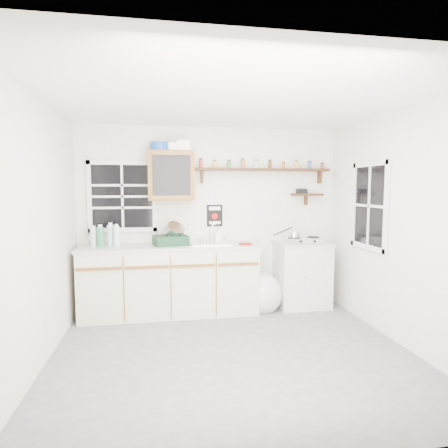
% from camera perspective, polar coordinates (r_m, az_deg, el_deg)
% --- Properties ---
extents(room, '(3.64, 3.24, 2.54)m').
position_cam_1_polar(room, '(3.68, 1.34, -0.93)').
color(room, '#525254').
rests_on(room, ground).
extents(main_cabinet, '(2.31, 0.63, 0.92)m').
position_cam_1_polar(main_cabinet, '(5.04, -8.17, -8.36)').
color(main_cabinet, beige).
rests_on(main_cabinet, floor).
extents(right_cabinet, '(0.73, 0.57, 0.91)m').
position_cam_1_polar(right_cabinet, '(5.42, 11.77, -7.48)').
color(right_cabinet, '#B6B7B0').
rests_on(right_cabinet, floor).
extents(sink, '(0.52, 0.44, 0.29)m').
position_cam_1_polar(sink, '(4.99, -2.07, -2.94)').
color(sink, silver).
rests_on(sink, main_cabinet).
extents(upper_cabinet, '(0.60, 0.32, 0.65)m').
position_cam_1_polar(upper_cabinet, '(5.04, -8.03, 7.28)').
color(upper_cabinet, brown).
rests_on(upper_cabinet, wall_back).
extents(upper_cabinet_clutter, '(0.52, 0.24, 0.14)m').
position_cam_1_polar(upper_cabinet_clutter, '(5.07, -8.42, 11.63)').
color(upper_cabinet_clutter, '#174298').
rests_on(upper_cabinet_clutter, upper_cabinet).
extents(spice_shelf, '(1.91, 0.18, 0.34)m').
position_cam_1_polar(spice_shelf, '(5.30, 5.93, 8.30)').
color(spice_shelf, '#321C0D').
rests_on(spice_shelf, wall_back).
extents(secondary_shelf, '(0.45, 0.16, 0.24)m').
position_cam_1_polar(secondary_shelf, '(5.51, 12.27, 4.47)').
color(secondary_shelf, '#321C0D').
rests_on(secondary_shelf, wall_back).
extents(warning_sign, '(0.22, 0.02, 0.30)m').
position_cam_1_polar(warning_sign, '(5.25, -1.43, 1.31)').
color(warning_sign, black).
rests_on(warning_sign, wall_back).
extents(window_back, '(0.93, 0.03, 0.98)m').
position_cam_1_polar(window_back, '(5.20, -15.22, 4.06)').
color(window_back, black).
rests_on(window_back, wall_back).
extents(window_right, '(0.03, 0.78, 1.08)m').
position_cam_1_polar(window_right, '(4.83, 21.30, 2.60)').
color(window_right, black).
rests_on(window_right, wall_back).
extents(water_bottles, '(0.37, 0.15, 0.30)m').
position_cam_1_polar(water_bottles, '(4.99, -17.65, -1.78)').
color(water_bottles, silver).
rests_on(water_bottles, main_cabinet).
extents(dish_rack, '(0.48, 0.40, 0.32)m').
position_cam_1_polar(dish_rack, '(4.94, -7.96, -2.02)').
color(dish_rack, black).
rests_on(dish_rack, main_cabinet).
extents(soap_bottle, '(0.11, 0.11, 0.19)m').
position_cam_1_polar(soap_bottle, '(5.21, -0.77, -1.63)').
color(soap_bottle, white).
rests_on(soap_bottle, main_cabinet).
extents(rag, '(0.15, 0.13, 0.02)m').
position_cam_1_polar(rag, '(4.93, 3.29, -3.06)').
color(rag, maroon).
rests_on(rag, main_cabinet).
extents(hotplate, '(0.56, 0.33, 0.08)m').
position_cam_1_polar(hotplate, '(5.32, 12.04, -2.37)').
color(hotplate, silver).
rests_on(hotplate, right_cabinet).
extents(saucepan, '(0.34, 0.24, 0.15)m').
position_cam_1_polar(saucepan, '(5.26, 10.58, -1.56)').
color(saucepan, silver).
rests_on(saucepan, hotplate).
extents(trash_bag, '(0.48, 0.43, 0.55)m').
position_cam_1_polar(trash_bag, '(5.19, 5.88, -10.50)').
color(trash_bag, silver).
rests_on(trash_bag, floor).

